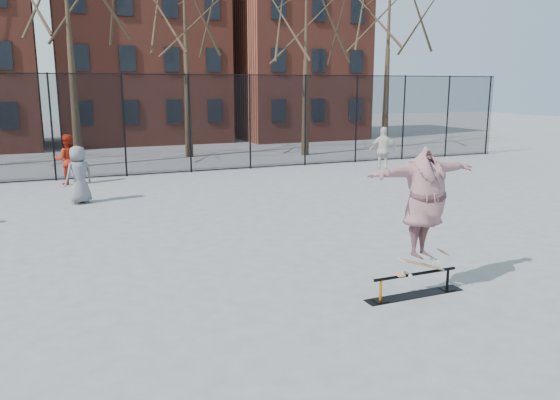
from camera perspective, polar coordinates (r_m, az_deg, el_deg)
name	(u,v)px	position (r m, az deg, el deg)	size (l,w,h in m)	color
ground	(292,275)	(10.50, 1.22, -7.82)	(100.00, 100.00, 0.00)	slate
skate_rail	(415,286)	(9.75, 13.92, -8.77)	(1.87, 0.29, 0.41)	black
skateboard	(421,269)	(9.71, 14.53, -6.97)	(0.92, 0.22, 0.11)	#A46B41
skater	(424,212)	(9.44, 14.85, -1.24)	(2.32, 0.63, 1.88)	#613688
bystander_grey	(79,175)	(17.63, -20.27, 2.49)	(0.86, 0.56, 1.76)	slate
bystander_red	(68,159)	(21.19, -21.30, 3.97)	(0.88, 0.69, 1.82)	#9B1D0D
bystander_white	(384,151)	(22.43, 10.77, 5.09)	(1.12, 0.47, 1.91)	beige
fence	(160,123)	(22.44, -12.46, 7.84)	(34.03, 0.07, 4.00)	black
rowhouses	(129,42)	(35.44, -15.50, 15.59)	(29.00, 7.00, 13.00)	brown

